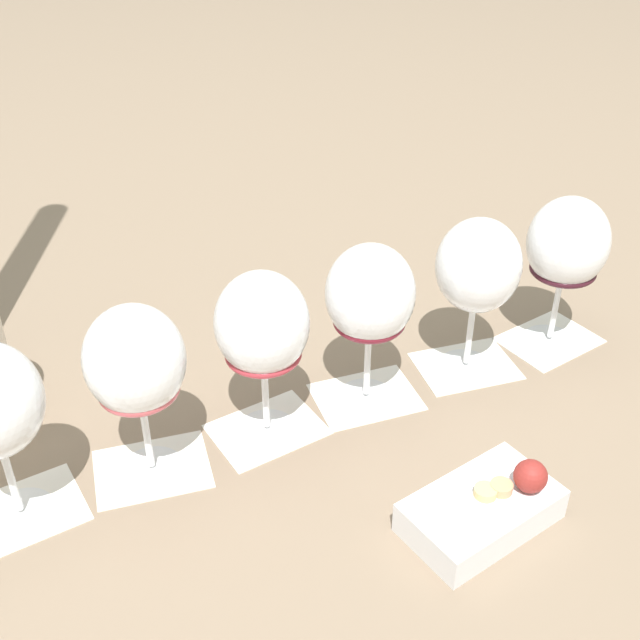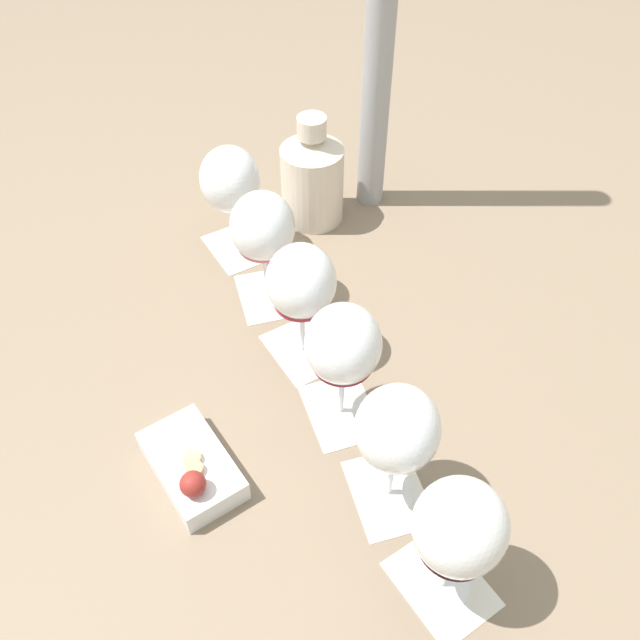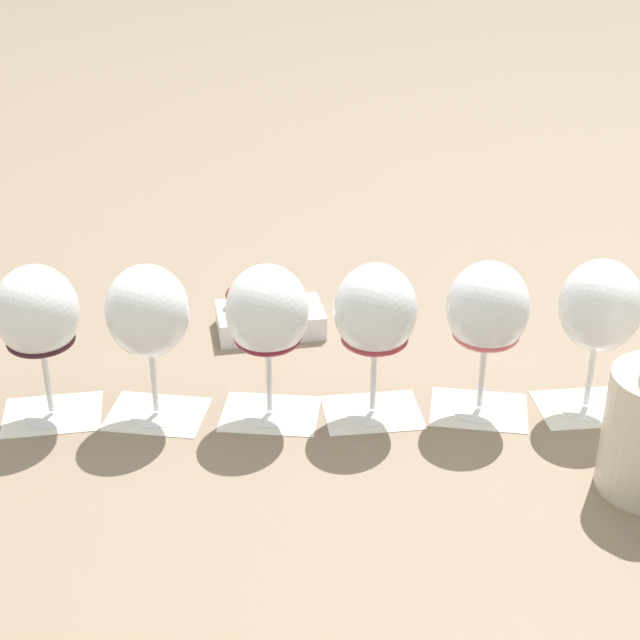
{
  "view_description": "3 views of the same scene",
  "coord_description": "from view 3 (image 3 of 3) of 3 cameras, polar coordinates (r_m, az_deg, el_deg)",
  "views": [
    {
      "loc": [
        0.2,
        -0.67,
        0.6
      ],
      "look_at": [
        0.0,
        -0.0,
        0.13
      ],
      "focal_mm": 45.0,
      "sensor_mm": 36.0,
      "label": 1
    },
    {
      "loc": [
        0.59,
        0.18,
        0.78
      ],
      "look_at": [
        0.0,
        -0.0,
        0.13
      ],
      "focal_mm": 38.0,
      "sensor_mm": 36.0,
      "label": 2
    },
    {
      "loc": [
        -0.67,
        0.76,
        0.67
      ],
      "look_at": [
        0.0,
        -0.0,
        0.13
      ],
      "focal_mm": 55.0,
      "sensor_mm": 36.0,
      "label": 3
    }
  ],
  "objects": [
    {
      "name": "tasting_card_0",
      "position": [
        1.27,
        15.18,
        -4.94
      ],
      "size": [
        0.15,
        0.15,
        0.0
      ],
      "color": "silver",
      "rests_on": "ground_plane"
    },
    {
      "name": "wine_glass_5",
      "position": [
        1.19,
        -16.11,
        0.18
      ],
      "size": [
        0.1,
        0.1,
        0.2
      ],
      "color": "white",
      "rests_on": "tasting_card_5"
    },
    {
      "name": "wine_glass_3",
      "position": [
        1.15,
        -3.08,
        0.19
      ],
      "size": [
        0.1,
        0.1,
        0.2
      ],
      "color": "white",
      "rests_on": "tasting_card_3"
    },
    {
      "name": "tasting_card_5",
      "position": [
        1.26,
        -15.31,
        -5.31
      ],
      "size": [
        0.14,
        0.15,
        0.0
      ],
      "color": "silver",
      "rests_on": "ground_plane"
    },
    {
      "name": "ground_plane",
      "position": [
        1.22,
        0.01,
        -5.43
      ],
      "size": [
        8.0,
        8.0,
        0.0
      ],
      "primitive_type": "plane",
      "color": "#7F6B56"
    },
    {
      "name": "tasting_card_2",
      "position": [
        1.22,
        3.07,
        -5.38
      ],
      "size": [
        0.15,
        0.15,
        0.0
      ],
      "color": "silver",
      "rests_on": "ground_plane"
    },
    {
      "name": "snack_dish",
      "position": [
        1.39,
        -3.06,
        0.11
      ],
      "size": [
        0.16,
        0.17,
        0.07
      ],
      "color": "silver",
      "rests_on": "ground_plane"
    },
    {
      "name": "wine_glass_2",
      "position": [
        1.15,
        3.24,
        0.29
      ],
      "size": [
        0.1,
        0.1,
        0.2
      ],
      "color": "white",
      "rests_on": "tasting_card_2"
    },
    {
      "name": "tasting_card_3",
      "position": [
        1.22,
        -2.92,
        -5.46
      ],
      "size": [
        0.15,
        0.14,
        0.0
      ],
      "color": "silver",
      "rests_on": "ground_plane"
    },
    {
      "name": "wine_glass_4",
      "position": [
        1.16,
        -9.98,
        0.16
      ],
      "size": [
        0.1,
        0.1,
        0.2
      ],
      "color": "white",
      "rests_on": "tasting_card_4"
    },
    {
      "name": "tasting_card_1",
      "position": [
        1.24,
        9.22,
        -5.17
      ],
      "size": [
        0.15,
        0.14,
        0.0
      ],
      "color": "silver",
      "rests_on": "ground_plane"
    },
    {
      "name": "wine_glass_1",
      "position": [
        1.17,
        9.72,
        0.39
      ],
      "size": [
        0.1,
        0.1,
        0.2
      ],
      "color": "white",
      "rests_on": "tasting_card_1"
    },
    {
      "name": "wine_glass_0",
      "position": [
        1.2,
        15.96,
        0.47
      ],
      "size": [
        0.1,
        0.1,
        0.2
      ],
      "color": "white",
      "rests_on": "tasting_card_0"
    },
    {
      "name": "tasting_card_4",
      "position": [
        1.23,
        -9.47,
        -5.41
      ],
      "size": [
        0.15,
        0.14,
        0.0
      ],
      "color": "silver",
      "rests_on": "ground_plane"
    }
  ]
}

